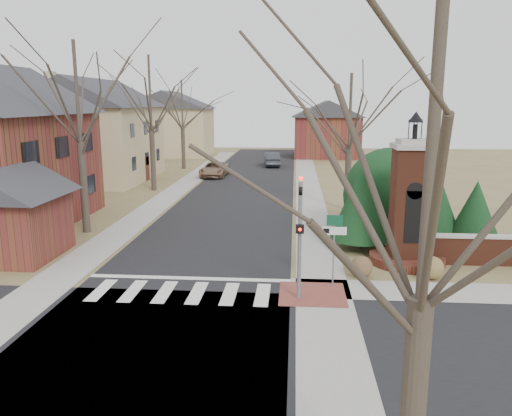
# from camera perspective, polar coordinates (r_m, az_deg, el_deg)

# --- Properties ---
(ground) EXTENTS (120.00, 120.00, 0.00)m
(ground) POSITION_cam_1_polar(r_m,az_deg,el_deg) (18.01, -9.16, -10.48)
(ground) COLOR brown
(ground) RESTS_ON ground
(main_street) EXTENTS (8.00, 70.00, 0.01)m
(main_street) POSITION_cam_1_polar(r_m,az_deg,el_deg) (38.97, -1.61, 1.93)
(main_street) COLOR black
(main_street) RESTS_ON ground
(cross_street) EXTENTS (120.00, 8.00, 0.01)m
(cross_street) POSITION_cam_1_polar(r_m,az_deg,el_deg) (15.38, -11.84, -14.67)
(cross_street) COLOR black
(cross_street) RESTS_ON ground
(crosswalk_zone) EXTENTS (8.00, 2.20, 0.02)m
(crosswalk_zone) POSITION_cam_1_polar(r_m,az_deg,el_deg) (18.73, -8.58, -9.53)
(crosswalk_zone) COLOR silver
(crosswalk_zone) RESTS_ON ground
(stop_bar) EXTENTS (8.00, 0.35, 0.02)m
(stop_bar) POSITION_cam_1_polar(r_m,az_deg,el_deg) (20.09, -7.62, -7.97)
(stop_bar) COLOR silver
(stop_bar) RESTS_ON ground
(sidewalk_right_main) EXTENTS (2.00, 60.00, 0.02)m
(sidewalk_right_main) POSITION_cam_1_polar(r_m,az_deg,el_deg) (38.77, 6.06, 1.82)
(sidewalk_right_main) COLOR gray
(sidewalk_right_main) RESTS_ON ground
(sidewalk_left) EXTENTS (2.00, 60.00, 0.02)m
(sidewalk_left) POSITION_cam_1_polar(r_m,az_deg,el_deg) (39.85, -9.07, 2.01)
(sidewalk_left) COLOR gray
(sidewalk_left) RESTS_ON ground
(curb_apron) EXTENTS (2.40, 2.40, 0.02)m
(curb_apron) POSITION_cam_1_polar(r_m,az_deg,el_deg) (18.47, 6.45, -9.76)
(curb_apron) COLOR brown
(curb_apron) RESTS_ON ground
(traffic_signal_pole) EXTENTS (0.28, 0.41, 4.50)m
(traffic_signal_pole) POSITION_cam_1_polar(r_m,az_deg,el_deg) (17.25, 5.04, -2.31)
(traffic_signal_pole) COLOR slate
(traffic_signal_pole) RESTS_ON ground
(sign_post) EXTENTS (0.90, 0.07, 2.75)m
(sign_post) POSITION_cam_1_polar(r_m,az_deg,el_deg) (18.84, 8.91, -3.18)
(sign_post) COLOR slate
(sign_post) RESTS_ON ground
(brick_gate_monument) EXTENTS (3.20, 3.20, 6.47)m
(brick_gate_monument) POSITION_cam_1_polar(r_m,az_deg,el_deg) (22.20, 17.15, -0.68)
(brick_gate_monument) COLOR #5D2A1B
(brick_gate_monument) RESTS_ON ground
(house_stucco_left) EXTENTS (9.80, 12.80, 9.28)m
(house_stucco_left) POSITION_cam_1_polar(r_m,az_deg,el_deg) (46.64, -17.90, 8.71)
(house_stucco_left) COLOR tan
(house_stucco_left) RESTS_ON ground
(garage_left) EXTENTS (4.80, 4.80, 4.29)m
(garage_left) POSITION_cam_1_polar(r_m,az_deg,el_deg) (24.62, -26.43, -0.03)
(garage_left) COLOR brown
(garage_left) RESTS_ON ground
(house_distant_left) EXTENTS (10.80, 8.80, 8.53)m
(house_distant_left) POSITION_cam_1_polar(r_m,az_deg,el_deg) (66.18, -9.73, 9.63)
(house_distant_left) COLOR tan
(house_distant_left) RESTS_ON ground
(house_distant_right) EXTENTS (8.80, 8.80, 7.30)m
(house_distant_right) POSITION_cam_1_polar(r_m,az_deg,el_deg) (64.34, 8.06, 9.08)
(house_distant_right) COLOR brown
(house_distant_right) RESTS_ON ground
(evergreen_near) EXTENTS (2.80, 2.80, 4.10)m
(evergreen_near) POSITION_cam_1_polar(r_m,az_deg,el_deg) (23.79, 11.91, 0.75)
(evergreen_near) COLOR #473D33
(evergreen_near) RESTS_ON ground
(evergreen_mid) EXTENTS (3.40, 3.40, 4.70)m
(evergreen_mid) POSITION_cam_1_polar(r_m,az_deg,el_deg) (25.53, 18.96, 1.80)
(evergreen_mid) COLOR #473D33
(evergreen_mid) RESTS_ON ground
(evergreen_far) EXTENTS (2.40, 2.40, 3.30)m
(evergreen_far) POSITION_cam_1_polar(r_m,az_deg,el_deg) (25.30, 23.79, -0.28)
(evergreen_far) COLOR #473D33
(evergreen_far) RESTS_ON ground
(evergreen_mass) EXTENTS (4.80, 4.80, 4.80)m
(evergreen_mass) POSITION_cam_1_polar(r_m,az_deg,el_deg) (26.49, 15.11, 1.96)
(evergreen_mass) COLOR black
(evergreen_mass) RESTS_ON ground
(bare_tree_0) EXTENTS (8.05, 8.05, 11.15)m
(bare_tree_0) POSITION_cam_1_polar(r_m,az_deg,el_deg) (27.49, -19.85, 13.12)
(bare_tree_0) COLOR #473D33
(bare_tree_0) RESTS_ON ground
(bare_tree_1) EXTENTS (8.40, 8.40, 11.64)m
(bare_tree_1) POSITION_cam_1_polar(r_m,az_deg,el_deg) (39.74, -12.06, 13.50)
(bare_tree_1) COLOR #473D33
(bare_tree_1) RESTS_ON ground
(bare_tree_2) EXTENTS (7.35, 7.35, 10.19)m
(bare_tree_2) POSITION_cam_1_polar(r_m,az_deg,el_deg) (52.44, -8.47, 12.11)
(bare_tree_2) COLOR #473D33
(bare_tree_2) RESTS_ON ground
(bare_tree_3) EXTENTS (7.00, 7.00, 9.70)m
(bare_tree_3) POSITION_cam_1_polar(r_m,az_deg,el_deg) (32.32, 10.76, 11.56)
(bare_tree_3) COLOR #473D33
(bare_tree_3) RESTS_ON ground
(bare_tree_4) EXTENTS (6.65, 6.65, 9.21)m
(bare_tree_4) POSITION_cam_1_polar(r_m,az_deg,el_deg) (7.41, 19.56, 7.50)
(bare_tree_4) COLOR #473D33
(bare_tree_4) RESTS_ON ground
(pickup_truck) EXTENTS (2.37, 4.90, 1.34)m
(pickup_truck) POSITION_cam_1_polar(r_m,az_deg,el_deg) (46.83, -4.77, 4.43)
(pickup_truck) COLOR #88634A
(pickup_truck) RESTS_ON ground
(distant_car) EXTENTS (2.03, 4.61, 1.47)m
(distant_car) POSITION_cam_1_polar(r_m,az_deg,el_deg) (54.32, 1.84, 5.58)
(distant_car) COLOR #36383E
(distant_car) RESTS_ON ground
(dry_shrub_left) EXTENTS (0.87, 0.87, 0.87)m
(dry_shrub_left) POSITION_cam_1_polar(r_m,az_deg,el_deg) (20.37, 11.97, -6.58)
(dry_shrub_left) COLOR brown
(dry_shrub_left) RESTS_ON ground
(dry_shrub_right) EXTENTS (0.92, 0.92, 0.92)m
(dry_shrub_right) POSITION_cam_1_polar(r_m,az_deg,el_deg) (20.90, 19.46, -6.47)
(dry_shrub_right) COLOR brown
(dry_shrub_right) RESTS_ON ground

